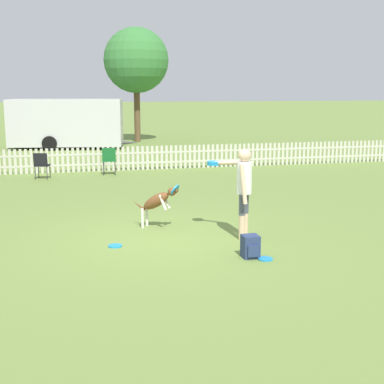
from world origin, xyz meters
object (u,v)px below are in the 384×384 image
backpack_on_grass (250,247)px  frisbee_near_handler (265,259)px  frisbee_near_dog (115,246)px  handler_person (242,182)px  equipment_trailer (67,122)px  leaping_dog (158,201)px  folding_chair_center (42,163)px  folding_chair_green_right (109,158)px  tree_left_grove (136,61)px

backpack_on_grass → frisbee_near_handler: bearing=-39.0°
frisbee_near_dog → handler_person: bearing=-0.1°
backpack_on_grass → equipment_trailer: (-2.68, 18.23, 1.05)m
frisbee_near_dog → backpack_on_grass: bearing=-29.0°
leaping_dog → frisbee_near_dog: leaping_dog is taller
handler_person → folding_chair_center: (-3.85, 7.93, -0.57)m
handler_person → folding_chair_center: handler_person is taller
folding_chair_center → folding_chair_green_right: size_ratio=0.92×
frisbee_near_handler → tree_left_grove: (0.87, 20.96, 4.27)m
backpack_on_grass → folding_chair_green_right: (-1.48, 9.46, 0.36)m
frisbee_near_dog → leaping_dog: bearing=47.8°
leaping_dog → frisbee_near_handler: size_ratio=3.80×
backpack_on_grass → leaping_dog: bearing=117.3°
leaping_dog → tree_left_grove: size_ratio=0.16×
backpack_on_grass → tree_left_grove: tree_left_grove is taller
backpack_on_grass → handler_person: bearing=78.3°
folding_chair_green_right → tree_left_grove: (2.55, 11.33, 3.73)m
equipment_trailer → folding_chair_green_right: bearing=-72.3°
frisbee_near_handler → folding_chair_green_right: size_ratio=0.27×
backpack_on_grass → equipment_trailer: bearing=98.3°
folding_chair_green_right → tree_left_grove: 12.20m
leaping_dog → frisbee_near_handler: bearing=67.4°
handler_person → backpack_on_grass: 1.49m
frisbee_near_handler → equipment_trailer: size_ratio=0.04×
handler_person → frisbee_near_handler: bearing=-143.7°
frisbee_near_handler → backpack_on_grass: size_ratio=0.65×
leaping_dog → folding_chair_center: 7.28m
handler_person → leaping_dog: (-1.40, 1.08, -0.50)m
folding_chair_center → equipment_trailer: bearing=-82.4°
frisbee_near_dog → backpack_on_grass: size_ratio=0.65×
leaping_dog → frisbee_near_dog: (-0.97, -1.07, -0.56)m
leaping_dog → frisbee_near_handler: (1.36, -2.42, -0.56)m
handler_person → tree_left_grove: bearing=35.5°
leaping_dog → folding_chair_center: (-2.45, 6.86, -0.07)m
leaping_dog → folding_chair_green_right: leaping_dog is taller
backpack_on_grass → equipment_trailer: size_ratio=0.06×
frisbee_near_handler → frisbee_near_dog: size_ratio=1.00×
frisbee_near_handler → folding_chair_green_right: folding_chair_green_right is taller
equipment_trailer → handler_person: bearing=-70.4°
frisbee_near_handler → folding_chair_center: 10.04m
backpack_on_grass → tree_left_grove: 21.22m
handler_person → backpack_on_grass: handler_person is taller
equipment_trailer → tree_left_grove: tree_left_grove is taller
folding_chair_green_right → equipment_trailer: bearing=-75.5°
folding_chair_green_right → frisbee_near_dog: bearing=92.2°
frisbee_near_handler → backpack_on_grass: 0.32m
backpack_on_grass → folding_chair_center: size_ratio=0.46×
handler_person → frisbee_near_dog: bearing=127.8°
frisbee_near_handler → folding_chair_green_right: bearing=99.9°
leaping_dog → backpack_on_grass: bearing=65.2°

